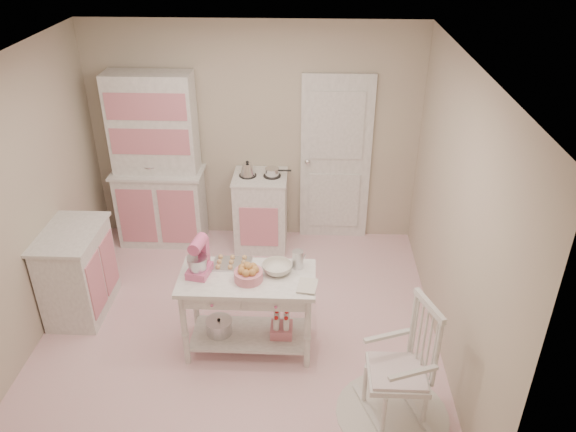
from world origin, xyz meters
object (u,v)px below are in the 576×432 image
object	(u,v)px
base_cabinet	(78,272)
rocking_chair	(398,364)
stove	(261,211)
bread_basket	(248,276)
stand_mixer	(198,258)
hutch	(156,162)
work_table	(249,312)

from	to	relation	value
base_cabinet	rocking_chair	distance (m)	3.24
stove	base_cabinet	distance (m)	2.17
bread_basket	stand_mixer	bearing A→B (deg)	170.96
hutch	stove	bearing A→B (deg)	-2.39
work_table	stove	bearing A→B (deg)	91.30
hutch	bread_basket	bearing A→B (deg)	-56.61
hutch	work_table	size ratio (longest dim) A/B	1.73
hutch	stand_mixer	bearing A→B (deg)	-65.99
work_table	stand_mixer	size ratio (longest dim) A/B	3.53
hutch	stove	world-z (taller)	hutch
hutch	rocking_chair	size ratio (longest dim) A/B	1.89
hutch	rocking_chair	xyz separation A→B (m)	(2.49, -2.62, -0.49)
hutch	bread_basket	xyz separation A→B (m)	(1.26, -1.91, -0.19)
stove	rocking_chair	distance (m)	2.88
stand_mixer	bread_basket	bearing A→B (deg)	1.39
stove	work_table	distance (m)	1.81
base_cabinet	stand_mixer	world-z (taller)	stand_mixer
hutch	work_table	distance (m)	2.33
base_cabinet	rocking_chair	size ratio (longest dim) A/B	0.84
work_table	stand_mixer	bearing A→B (deg)	177.27
stove	work_table	world-z (taller)	stove
base_cabinet	rocking_chair	bearing A→B (deg)	-22.41
hutch	bread_basket	world-z (taller)	hutch
base_cabinet	bread_basket	distance (m)	1.89
stand_mixer	hutch	bearing A→B (deg)	124.44
stove	rocking_chair	world-z (taller)	rocking_chair
stand_mixer	stove	bearing A→B (deg)	88.50
base_cabinet	bread_basket	xyz separation A→B (m)	(1.77, -0.53, 0.39)
work_table	bread_basket	size ratio (longest dim) A/B	4.80
bread_basket	rocking_chair	bearing A→B (deg)	-29.96
base_cabinet	work_table	size ratio (longest dim) A/B	0.77
bread_basket	hutch	bearing A→B (deg)	123.39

